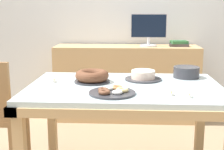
# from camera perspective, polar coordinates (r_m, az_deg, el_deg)

# --- Properties ---
(wall_back) EXTENTS (8.00, 0.10, 2.60)m
(wall_back) POSITION_cam_1_polar(r_m,az_deg,el_deg) (3.97, 2.82, 11.67)
(wall_back) COLOR silver
(wall_back) RESTS_ON ground
(dining_table) EXTENTS (1.45, 0.95, 0.76)m
(dining_table) POSITION_cam_1_polar(r_m,az_deg,el_deg) (2.32, 2.34, -4.22)
(dining_table) COLOR silver
(dining_table) RESTS_ON ground
(sideboard) EXTENTS (1.69, 0.44, 0.89)m
(sideboard) POSITION_cam_1_polar(r_m,az_deg,el_deg) (3.77, 2.65, -1.43)
(sideboard) COLOR tan
(sideboard) RESTS_ON ground
(computer_monitor) EXTENTS (0.42, 0.20, 0.38)m
(computer_monitor) POSITION_cam_1_polar(r_m,az_deg,el_deg) (3.68, 6.71, 8.20)
(computer_monitor) COLOR silver
(computer_monitor) RESTS_ON sideboard
(book_stack) EXTENTS (0.23, 0.18, 0.07)m
(book_stack) POSITION_cam_1_polar(r_m,az_deg,el_deg) (3.73, 12.14, 5.63)
(book_stack) COLOR #3F3838
(book_stack) RESTS_ON sideboard
(cake_chocolate_round) EXTENTS (0.29, 0.29, 0.08)m
(cake_chocolate_round) POSITION_cam_1_polar(r_m,az_deg,el_deg) (2.48, 5.72, -0.14)
(cake_chocolate_round) COLOR #333338
(cake_chocolate_round) RESTS_ON dining_table
(cake_golden_bundt) EXTENTS (0.27, 0.27, 0.09)m
(cake_golden_bundt) POSITION_cam_1_polar(r_m,az_deg,el_deg) (2.40, -3.67, -0.25)
(cake_golden_bundt) COLOR #333338
(cake_golden_bundt) RESTS_ON dining_table
(pastry_platter) EXTENTS (0.31, 0.31, 0.04)m
(pastry_platter) POSITION_cam_1_polar(r_m,az_deg,el_deg) (2.06, 0.04, -3.08)
(pastry_platter) COLOR #333338
(pastry_platter) RESTS_ON dining_table
(plate_stack) EXTENTS (0.21, 0.21, 0.09)m
(plate_stack) POSITION_cam_1_polar(r_m,az_deg,el_deg) (2.62, 13.42, 0.51)
(plate_stack) COLOR #333338
(plate_stack) RESTS_ON dining_table
(tealight_centre) EXTENTS (0.04, 0.04, 0.04)m
(tealight_centre) POSITION_cam_1_polar(r_m,az_deg,el_deg) (2.43, -10.52, -1.09)
(tealight_centre) COLOR silver
(tealight_centre) RESTS_ON dining_table
(tealight_near_cakes) EXTENTS (0.04, 0.04, 0.04)m
(tealight_near_cakes) POSITION_cam_1_polar(r_m,az_deg,el_deg) (2.03, 14.03, -3.78)
(tealight_near_cakes) COLOR silver
(tealight_near_cakes) RESTS_ON dining_table
(tealight_near_front) EXTENTS (0.04, 0.04, 0.04)m
(tealight_near_front) POSITION_cam_1_polar(r_m,az_deg,el_deg) (2.05, 10.80, -3.46)
(tealight_near_front) COLOR silver
(tealight_near_front) RESTS_ON dining_table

